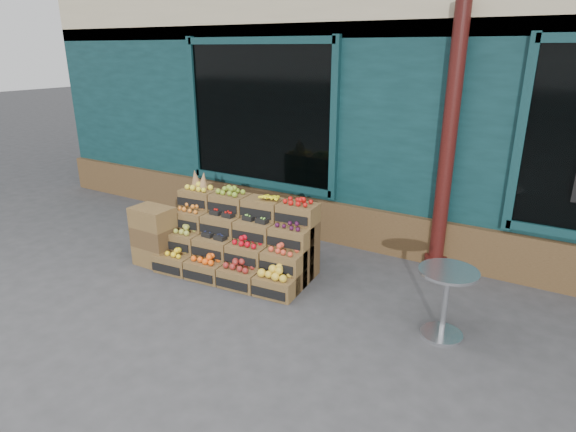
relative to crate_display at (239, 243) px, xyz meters
The scene contains 6 objects.
ground 1.19m from the crate_display, 36.71° to the right, with size 60.00×60.00×0.00m, color #39393B.
shop_facade 4.96m from the crate_display, 78.37° to the left, with size 12.00×6.24×4.80m.
crate_display is the anchor object (origin of this frame).
spare_crates 1.12m from the crate_display, 157.94° to the right, with size 0.52×0.36×0.77m.
bistro_table 2.60m from the crate_display, ahead, with size 0.56×0.56×0.71m.
shopkeeper 2.29m from the crate_display, 107.84° to the left, with size 0.80×0.53×2.19m, color #1D6837.
Camera 1 is at (2.52, -3.76, 2.68)m, focal length 30.00 mm.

